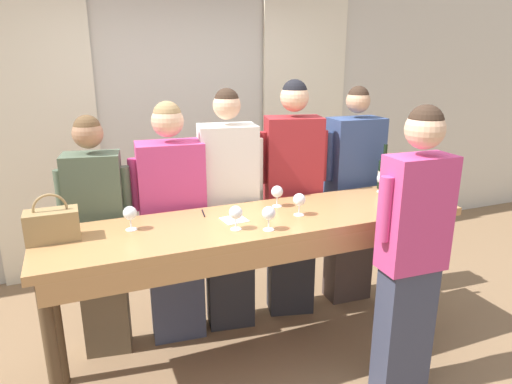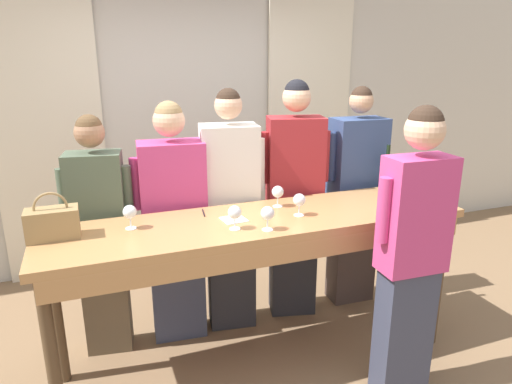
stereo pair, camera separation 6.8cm
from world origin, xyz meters
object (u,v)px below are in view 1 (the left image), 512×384
(wine_glass_center_right, at_px, (130,214))
(wine_glass_center_mid, at_px, (299,200))
(wine_glass_center_left, at_px, (403,181))
(guest_cream_sweater, at_px, (229,212))
(wine_glass_front_mid, at_px, (269,214))
(tasting_bar, at_px, (261,237))
(wine_bottle, at_px, (384,172))
(wine_glass_back_left, at_px, (277,192))
(guest_striped_shirt, at_px, (292,199))
(guest_pink_top, at_px, (173,224))
(guest_olive_jacket, at_px, (99,237))
(guest_navy_coat, at_px, (352,196))
(handbag, at_px, (52,225))
(host_pouring, at_px, (412,250))
(wine_glass_front_right, at_px, (382,179))
(wine_glass_front_left, at_px, (236,213))

(wine_glass_center_right, bearing_deg, wine_glass_center_mid, -7.90)
(wine_glass_center_left, relative_size, guest_cream_sweater, 0.08)
(wine_glass_center_left, bearing_deg, wine_glass_front_mid, -166.90)
(tasting_bar, xyz_separation_m, wine_bottle, (1.12, 0.28, 0.24))
(wine_glass_back_left, height_order, guest_striped_shirt, guest_striped_shirt)
(wine_glass_front_mid, relative_size, guest_pink_top, 0.08)
(guest_olive_jacket, distance_m, guest_navy_coat, 1.96)
(handbag, height_order, wine_glass_center_left, handbag)
(wine_glass_back_left, distance_m, guest_olive_jacket, 1.22)
(tasting_bar, xyz_separation_m, host_pouring, (0.70, -0.56, 0.02))
(wine_bottle, xyz_separation_m, wine_glass_front_right, (-0.07, -0.08, -0.03))
(handbag, distance_m, wine_glass_back_left, 1.38)
(wine_glass_front_left, height_order, guest_striped_shirt, guest_striped_shirt)
(wine_glass_front_mid, xyz_separation_m, wine_glass_front_right, (1.08, 0.39, -0.00))
(handbag, relative_size, wine_glass_center_left, 1.93)
(wine_glass_front_right, xyz_separation_m, guest_navy_coat, (-0.03, 0.33, -0.23))
(wine_glass_front_mid, xyz_separation_m, guest_olive_jacket, (-0.91, 0.72, -0.28))
(wine_bottle, bearing_deg, guest_cream_sweater, 167.44)
(wine_glass_front_left, bearing_deg, guest_navy_coat, 27.47)
(wine_bottle, height_order, guest_navy_coat, guest_navy_coat)
(wine_bottle, xyz_separation_m, guest_cream_sweater, (-1.15, 0.26, -0.25))
(wine_glass_center_right, bearing_deg, guest_olive_jacket, 112.19)
(wine_glass_front_mid, height_order, guest_olive_jacket, guest_olive_jacket)
(wine_glass_front_left, xyz_separation_m, guest_striped_shirt, (0.68, 0.64, -0.19))
(wine_glass_front_left, distance_m, wine_glass_back_left, 0.49)
(handbag, xyz_separation_m, guest_pink_top, (0.74, 0.41, -0.25))
(wine_glass_center_right, relative_size, guest_navy_coat, 0.08)
(guest_navy_coat, bearing_deg, handbag, -169.37)
(wine_glass_front_left, bearing_deg, wine_glass_back_left, 36.37)
(guest_olive_jacket, bearing_deg, wine_glass_back_left, -17.04)
(wine_glass_front_right, bearing_deg, guest_navy_coat, 94.35)
(wine_bottle, relative_size, wine_glass_front_mid, 2.36)
(wine_glass_center_right, bearing_deg, wine_bottle, 4.84)
(host_pouring, bearing_deg, guest_olive_jacket, 146.20)
(host_pouring, bearing_deg, wine_glass_front_left, 153.08)
(wine_glass_front_mid, distance_m, guest_pink_top, 0.87)
(guest_olive_jacket, bearing_deg, guest_striped_shirt, -0.00)
(wine_glass_front_right, bearing_deg, guest_cream_sweater, 162.99)
(wine_glass_front_left, relative_size, guest_pink_top, 0.08)
(wine_glass_center_left, xyz_separation_m, host_pouring, (-0.45, -0.65, -0.20))
(wine_bottle, relative_size, wine_glass_center_mid, 2.36)
(tasting_bar, relative_size, wine_glass_center_mid, 18.39)
(guest_cream_sweater, bearing_deg, wine_glass_front_right, -17.01)
(handbag, bearing_deg, wine_glass_front_mid, -14.80)
(wine_glass_back_left, bearing_deg, wine_glass_front_right, 1.04)
(wine_glass_center_mid, relative_size, wine_glass_center_right, 1.00)
(guest_cream_sweater, relative_size, guest_striped_shirt, 0.97)
(wine_glass_front_left, relative_size, host_pouring, 0.08)
(tasting_bar, relative_size, wine_glass_center_left, 18.39)
(handbag, distance_m, guest_cream_sweater, 1.24)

